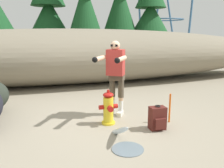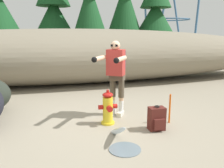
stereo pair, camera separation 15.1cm
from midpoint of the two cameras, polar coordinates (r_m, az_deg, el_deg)
The scene contains 11 objects.
ground_plane at distance 5.00m, azimuth -1.79°, elevation -9.07°, with size 56.00×56.00×0.04m, color gray.
dirt_embankment at distance 8.77m, azimuth -7.89°, elevation 6.74°, with size 17.80×3.20×1.97m, color gray.
fire_hydrant at distance 4.72m, azimuth -0.09°, elevation -5.97°, with size 0.38×0.33×0.70m.
hydrant_water_jet at distance 4.13m, azimuth 2.57°, elevation -12.25°, with size 0.51×1.26×0.60m.
utility_worker at distance 5.04m, azimuth 1.80°, elevation 3.59°, with size 0.86×1.02×1.64m.
spare_backpack at distance 4.55m, azimuth 11.75°, elevation -8.30°, with size 0.30×0.29×0.47m.
pine_tree_center at distance 13.09m, azimuth -13.61°, elevation 16.38°, with size 2.70×2.70×5.24m.
pine_tree_right at distance 12.02m, azimuth -5.14°, elevation 19.36°, with size 1.97×1.97×6.20m.
pine_tree_far_right at distance 12.69m, azimuth 3.47°, elevation 19.58°, with size 2.09×2.09×6.41m.
pine_tree_ridge_end at distance 13.25m, azimuth 10.81°, elevation 16.41°, with size 2.54×2.54×4.92m.
survey_stake at distance 4.93m, azimuth 14.70°, elevation -5.82°, with size 0.04×0.04×0.60m, color #E55914.
Camera 2 is at (-0.95, -4.57, 1.78)m, focal length 37.66 mm.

